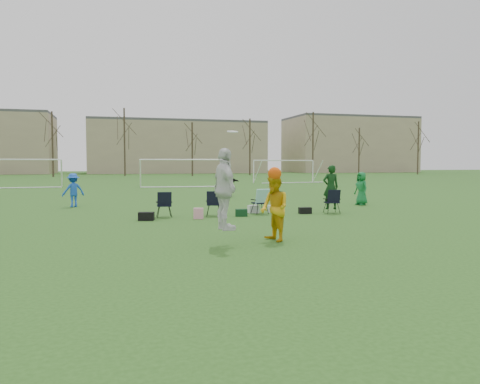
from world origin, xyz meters
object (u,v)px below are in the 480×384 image
object	(u,v)px
goal_mid	(182,165)
goal_right	(284,165)
fielder_blue	(73,190)
fielder_black	(225,182)
center_contest	(249,198)
goal_left	(16,165)
fielder_green_far	(361,188)

from	to	relation	value
goal_mid	goal_right	distance (m)	13.42
fielder_blue	fielder_black	size ratio (longest dim) A/B	0.85
center_contest	goal_left	distance (m)	34.50
fielder_blue	goal_mid	bearing A→B (deg)	-133.58
fielder_green_far	fielder_black	distance (m)	8.79
center_contest	goal_mid	bearing A→B (deg)	84.93
goal_left	goal_mid	distance (m)	14.14
center_contest	goal_mid	distance (m)	30.72
fielder_green_far	center_contest	bearing A→B (deg)	-53.24
fielder_black	goal_right	size ratio (longest dim) A/B	0.25
fielder_blue	fielder_green_far	xyz separation A→B (m)	(13.58, -2.52, 0.02)
fielder_black	goal_left	distance (m)	21.79
fielder_blue	fielder_green_far	size ratio (longest dim) A/B	0.97
fielder_blue	center_contest	world-z (taller)	center_contest
goal_mid	goal_right	size ratio (longest dim) A/B	1.01
goal_left	center_contest	bearing A→B (deg)	-75.89
goal_mid	fielder_green_far	bearing A→B (deg)	-70.73
fielder_black	goal_right	bearing A→B (deg)	-68.30
center_contest	goal_mid	world-z (taller)	center_contest
center_contest	goal_mid	xyz separation A→B (m)	(2.71, 30.59, 0.76)
fielder_blue	goal_mid	distance (m)	20.30
fielder_green_far	goal_left	distance (m)	30.54
goal_left	fielder_black	bearing A→B (deg)	-52.76
fielder_blue	goal_right	world-z (taller)	goal_right
goal_right	fielder_blue	bearing A→B (deg)	-136.69
fielder_green_far	goal_left	size ratio (longest dim) A/B	0.22
goal_mid	center_contest	bearing A→B (deg)	-91.07
fielder_black	goal_mid	bearing A→B (deg)	-36.27
fielder_green_far	fielder_black	size ratio (longest dim) A/B	0.88
fielder_green_far	goal_right	size ratio (longest dim) A/B	0.22
fielder_green_far	goal_right	distance (m)	27.95
goal_left	goal_right	world-z (taller)	same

